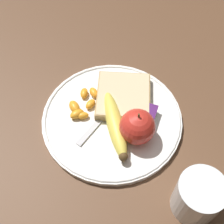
% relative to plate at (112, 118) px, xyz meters
% --- Properties ---
extents(ground_plane, '(3.00, 3.00, 0.00)m').
position_rel_plate_xyz_m(ground_plane, '(0.00, 0.00, -0.01)').
color(ground_plane, brown).
extents(plate, '(0.29, 0.29, 0.01)m').
position_rel_plate_xyz_m(plate, '(0.00, 0.00, 0.00)').
color(plate, white).
rests_on(plate, ground_plane).
extents(juice_glass, '(0.08, 0.08, 0.09)m').
position_rel_plate_xyz_m(juice_glass, '(-0.12, -0.19, 0.03)').
color(juice_glass, silver).
rests_on(juice_glass, ground_plane).
extents(apple, '(0.07, 0.07, 0.08)m').
position_rel_plate_xyz_m(apple, '(-0.02, -0.06, 0.04)').
color(apple, red).
rests_on(apple, plate).
extents(banana, '(0.15, 0.11, 0.03)m').
position_rel_plate_xyz_m(banana, '(-0.02, -0.01, 0.02)').
color(banana, '#E0CC4C').
rests_on(banana, plate).
extents(bread_slice, '(0.14, 0.14, 0.02)m').
position_rel_plate_xyz_m(bread_slice, '(0.05, -0.01, 0.02)').
color(bread_slice, '#AB8751').
rests_on(bread_slice, plate).
extents(fork, '(0.16, 0.07, 0.00)m').
position_rel_plate_xyz_m(fork, '(0.01, 0.01, 0.01)').
color(fork, silver).
rests_on(fork, plate).
extents(jam_packet, '(0.04, 0.04, 0.02)m').
position_rel_plate_xyz_m(jam_packet, '(0.02, -0.07, 0.01)').
color(jam_packet, silver).
rests_on(jam_packet, plate).
extents(orange_segment_0, '(0.03, 0.03, 0.01)m').
position_rel_plate_xyz_m(orange_segment_0, '(-0.02, 0.06, 0.01)').
color(orange_segment_0, orange).
rests_on(orange_segment_0, plate).
extents(orange_segment_1, '(0.03, 0.03, 0.02)m').
position_rel_plate_xyz_m(orange_segment_1, '(-0.02, 0.07, 0.01)').
color(orange_segment_1, orange).
rests_on(orange_segment_1, plate).
extents(orange_segment_2, '(0.03, 0.03, 0.02)m').
position_rel_plate_xyz_m(orange_segment_2, '(0.04, 0.06, 0.01)').
color(orange_segment_2, orange).
rests_on(orange_segment_2, plate).
extents(orange_segment_3, '(0.03, 0.02, 0.01)m').
position_rel_plate_xyz_m(orange_segment_3, '(0.03, 0.08, 0.01)').
color(orange_segment_3, orange).
rests_on(orange_segment_3, plate).
extents(orange_segment_4, '(0.04, 0.04, 0.02)m').
position_rel_plate_xyz_m(orange_segment_4, '(-0.01, 0.08, 0.01)').
color(orange_segment_4, orange).
rests_on(orange_segment_4, plate).
extents(orange_segment_5, '(0.03, 0.02, 0.01)m').
position_rel_plate_xyz_m(orange_segment_5, '(0.01, 0.05, 0.01)').
color(orange_segment_5, orange).
rests_on(orange_segment_5, plate).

